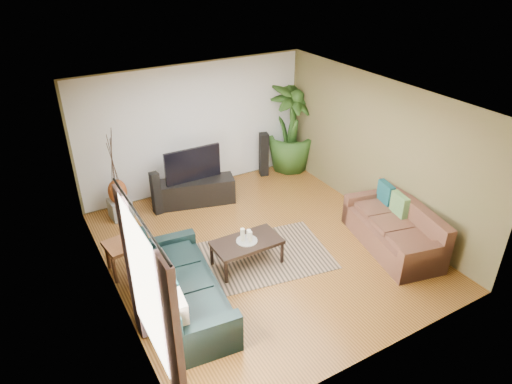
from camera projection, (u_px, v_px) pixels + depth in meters
floor at (262, 249)px, 8.04m from camera, size 5.50×5.50×0.00m
ceiling at (263, 100)px, 6.74m from camera, size 5.50×5.50×0.00m
wall_back at (195, 128)px, 9.48m from camera, size 5.00×0.00×5.00m
wall_front at (382, 275)px, 5.30m from camera, size 5.00×0.00×5.00m
wall_left at (107, 223)px, 6.30m from camera, size 0.00×5.50×5.50m
wall_right at (378, 150)px, 8.48m from camera, size 0.00×5.50×5.50m
backwall_panel at (195, 128)px, 9.47m from camera, size 4.90×0.00×4.90m
window_pane at (144, 286)px, 5.07m from camera, size 0.00×1.80×1.80m
curtain_near at (174, 345)px, 4.64m from camera, size 0.08×0.35×2.20m
curtain_far at (131, 266)px, 5.78m from camera, size 0.08×0.35×2.20m
curtain_rod at (138, 216)px, 4.66m from camera, size 0.03×1.90×0.03m
sofa_left at (184, 285)px, 6.56m from camera, size 1.19×2.31×0.85m
sofa_right at (393, 226)px, 7.92m from camera, size 1.30×2.13×0.85m
area_rug at (265, 256)px, 7.86m from camera, size 2.38×1.87×0.01m
coffee_table at (247, 252)px, 7.56m from camera, size 1.13×0.62×0.46m
candle_tray at (247, 241)px, 7.45m from camera, size 0.35×0.35×0.02m
candle_tall at (243, 235)px, 7.39m from camera, size 0.07×0.07×0.22m
candle_mid at (250, 236)px, 7.39m from camera, size 0.07×0.07×0.17m
candle_short at (249, 234)px, 7.49m from camera, size 0.07×0.07×0.14m
tv_stand at (195, 192)px, 9.32m from camera, size 1.66×0.88×0.53m
television at (193, 165)px, 9.04m from camera, size 1.16×0.06×0.69m
speaker_left at (156, 193)px, 8.90m from camera, size 0.17×0.19×0.88m
speaker_right at (264, 154)px, 10.36m from camera, size 0.23×0.24×1.01m
potted_plant at (291, 127)px, 10.43m from camera, size 1.30×1.30×2.04m
plant_pot at (290, 162)px, 10.85m from camera, size 0.38×0.38×0.29m
pedestal at (120, 208)px, 8.88m from camera, size 0.42×0.42×0.39m
vase at (118, 192)px, 8.70m from camera, size 0.36×0.36×0.50m
side_table at (124, 257)px, 7.38m from camera, size 0.58×0.58×0.54m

